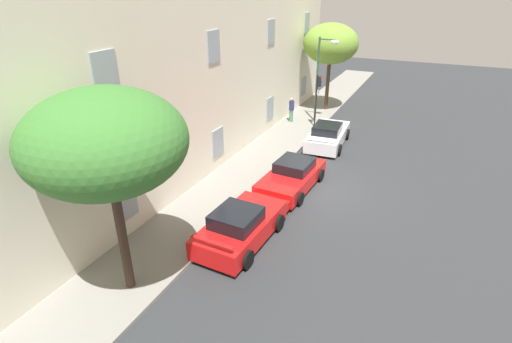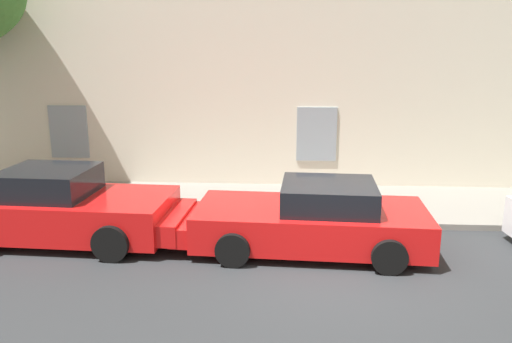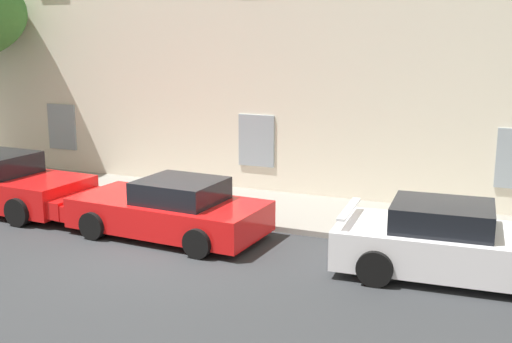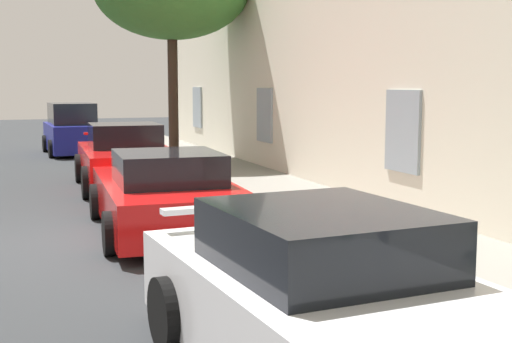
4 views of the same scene
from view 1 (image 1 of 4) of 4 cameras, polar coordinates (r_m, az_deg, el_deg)
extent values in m
plane|color=#2B2D30|center=(19.74, 8.84, -2.61)|extent=(80.00, 80.00, 0.00)
cube|color=gray|center=(21.01, -1.69, -0.27)|extent=(60.00, 3.18, 0.14)
cube|color=beige|center=(21.41, -11.89, 14.54)|extent=(35.23, 4.87, 10.64)
cube|color=#8C99A3|center=(16.03, -18.31, -4.24)|extent=(1.10, 0.06, 1.50)
cube|color=#8C99A3|center=(21.09, -5.55, 4.26)|extent=(1.10, 0.06, 1.50)
cube|color=#8C99A3|center=(27.06, 2.04, 9.18)|extent=(1.10, 0.06, 1.50)
cube|color=#8C99A3|center=(33.45, 6.92, 12.20)|extent=(1.10, 0.06, 1.50)
cube|color=#8C99A3|center=(14.36, -21.04, 13.10)|extent=(1.10, 0.06, 1.50)
cube|color=#8C99A3|center=(19.86, -6.17, 17.61)|extent=(1.10, 0.06, 1.50)
cube|color=#8C99A3|center=(26.11, 2.22, 19.60)|extent=(1.10, 0.06, 1.50)
cube|color=#8C99A3|center=(32.68, 7.40, 20.62)|extent=(1.10, 0.06, 1.50)
cube|color=red|center=(15.55, -2.21, -8.24)|extent=(4.44, 2.21, 0.78)
cube|color=black|center=(14.96, -2.87, -6.73)|extent=(1.81, 1.69, 0.55)
cube|color=red|center=(17.03, 1.01, -5.34)|extent=(1.39, 1.91, 0.43)
cube|color=red|center=(13.82, -6.43, -10.19)|extent=(0.24, 1.72, 0.06)
cylinder|color=black|center=(17.08, -2.90, -5.73)|extent=(0.72, 0.27, 0.71)
cylinder|color=black|center=(16.29, 3.30, -7.44)|extent=(0.72, 0.27, 0.71)
cylinder|color=black|center=(15.22, -8.12, -10.35)|extent=(0.72, 0.27, 0.71)
cylinder|color=black|center=(14.33, -1.33, -12.66)|extent=(0.72, 0.27, 0.71)
cube|color=red|center=(19.54, 5.16, -1.01)|extent=(4.62, 2.26, 0.70)
cube|color=black|center=(19.57, 5.62, 0.95)|extent=(1.89, 1.72, 0.50)
cube|color=red|center=(17.97, 2.62, -3.76)|extent=(1.45, 1.93, 0.38)
cylinder|color=black|center=(18.15, 6.32, -3.97)|extent=(0.66, 0.27, 0.64)
cylinder|color=black|center=(18.88, 0.62, -2.56)|extent=(0.66, 0.27, 0.64)
cylinder|color=black|center=(20.50, 9.30, -0.53)|extent=(0.66, 0.27, 0.64)
cylinder|color=black|center=(21.14, 4.13, 0.60)|extent=(0.66, 0.27, 0.64)
cube|color=white|center=(25.23, 10.39, 5.03)|extent=(4.81, 2.27, 0.77)
cube|color=black|center=(24.69, 10.33, 6.15)|extent=(1.98, 1.69, 0.50)
cube|color=white|center=(27.18, 11.27, 6.24)|extent=(1.52, 1.90, 0.42)
cube|color=white|center=(23.03, 9.40, 4.71)|extent=(0.27, 1.68, 0.06)
cylinder|color=black|center=(26.82, 8.93, 5.91)|extent=(0.70, 0.29, 0.69)
cylinder|color=black|center=(26.51, 13.08, 5.31)|extent=(0.70, 0.29, 0.69)
cylinder|color=black|center=(24.16, 7.36, 3.78)|extent=(0.70, 0.29, 0.69)
cylinder|color=black|center=(23.81, 11.94, 3.10)|extent=(0.70, 0.29, 0.69)
cylinder|color=#38281E|center=(13.07, -18.90, -8.61)|extent=(0.30, 0.30, 4.07)
ellipsoid|color=#38722D|center=(11.70, -21.02, 4.10)|extent=(4.62, 4.62, 3.02)
cylinder|color=#473323|center=(32.03, 10.36, 12.39)|extent=(0.28, 0.28, 4.02)
ellipsoid|color=olive|center=(31.50, 10.81, 17.80)|extent=(4.14, 4.14, 2.99)
cylinder|color=black|center=(27.74, 8.71, 10.06)|extent=(0.10, 0.10, 3.62)
cube|color=black|center=(27.38, 9.19, 12.76)|extent=(0.22, 0.20, 0.66)
sphere|color=red|center=(27.30, 9.45, 13.16)|extent=(0.12, 0.12, 0.12)
sphere|color=black|center=(27.35, 9.41, 12.73)|extent=(0.12, 0.12, 0.12)
sphere|color=black|center=(27.39, 9.38, 12.30)|extent=(0.12, 0.12, 0.12)
cylinder|color=white|center=(27.56, 9.00, 11.25)|extent=(0.44, 0.02, 0.44)
cylinder|color=#2D5138|center=(28.74, 8.85, 12.93)|extent=(0.14, 0.14, 5.89)
cube|color=#2D5138|center=(28.13, 10.37, 18.34)|extent=(0.08, 1.10, 0.08)
ellipsoid|color=#EAE5C6|center=(28.02, 11.38, 17.97)|extent=(0.44, 0.60, 0.28)
cylinder|color=#4C7F59|center=(28.95, 5.13, 8.08)|extent=(0.40, 0.40, 0.87)
cylinder|color=navy|center=(28.73, 5.19, 9.55)|extent=(0.50, 0.50, 0.67)
sphere|color=tan|center=(28.61, 5.23, 10.42)|extent=(0.22, 0.22, 0.22)
camera|label=2|loc=(17.24, 35.93, 2.55)|focal=35.14mm
camera|label=3|loc=(25.13, 39.54, 9.16)|focal=43.87mm
camera|label=4|loc=(28.61, 18.00, 10.62)|focal=47.89mm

